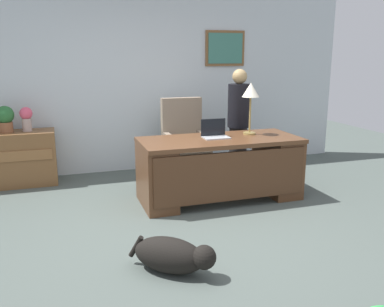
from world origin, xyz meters
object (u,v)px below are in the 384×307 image
(credenza, at_px, (9,159))
(person_standing, at_px, (238,123))
(desk_lamp, at_px, (251,93))
(laptop, at_px, (215,133))
(armchair, at_px, (185,144))
(vase_with_flowers, at_px, (26,118))
(dog_lying, at_px, (173,255))
(desk, at_px, (220,166))
(potted_plant, at_px, (5,118))

(credenza, height_order, person_standing, person_standing)
(person_standing, xyz_separation_m, desk_lamp, (-0.14, -0.66, 0.49))
(laptop, relative_size, desk_lamp, 0.49)
(armchair, distance_m, vase_with_flowers, 2.22)
(laptop, bearing_deg, dog_lying, -121.26)
(dog_lying, bearing_deg, desk_lamp, 48.72)
(credenza, relative_size, vase_with_flowers, 3.73)
(person_standing, height_order, vase_with_flowers, person_standing)
(desk, relative_size, laptop, 6.18)
(person_standing, xyz_separation_m, vase_with_flowers, (-2.89, 0.62, 0.13))
(person_standing, bearing_deg, desk_lamp, -102.27)
(person_standing, distance_m, desk_lamp, 0.83)
(dog_lying, distance_m, desk_lamp, 2.56)
(desk_lamp, height_order, potted_plant, desk_lamp)
(person_standing, height_order, desk_lamp, person_standing)
(armchair, distance_m, laptop, 1.02)
(laptop, distance_m, vase_with_flowers, 2.62)
(desk, relative_size, person_standing, 1.25)
(desk, relative_size, dog_lying, 2.92)
(desk_lamp, relative_size, vase_with_flowers, 1.98)
(desk_lamp, bearing_deg, dog_lying, -131.28)
(person_standing, relative_size, potted_plant, 4.40)
(credenza, distance_m, dog_lying, 3.36)
(person_standing, bearing_deg, credenza, 168.85)
(laptop, bearing_deg, vase_with_flowers, 149.11)
(desk, xyz_separation_m, desk_lamp, (0.46, 0.16, 0.88))
(armchair, bearing_deg, credenza, 171.03)
(credenza, xyz_separation_m, armchair, (2.42, -0.38, 0.13))
(vase_with_flowers, relative_size, potted_plant, 0.93)
(dog_lying, xyz_separation_m, potted_plant, (-1.51, 3.00, 0.79))
(armchair, height_order, vase_with_flowers, armchair)
(desk, xyz_separation_m, potted_plant, (-2.55, 1.44, 0.52))
(vase_with_flowers, bearing_deg, armchair, -10.12)
(credenza, bearing_deg, armchair, -8.97)
(desk_lamp, bearing_deg, armchair, 123.77)
(desk, distance_m, armchair, 1.07)
(desk_lamp, height_order, vase_with_flowers, desk_lamp)
(credenza, bearing_deg, laptop, -28.06)
(desk, xyz_separation_m, dog_lying, (-1.05, -1.56, -0.27))
(credenza, relative_size, person_standing, 0.78)
(credenza, xyz_separation_m, vase_with_flowers, (0.27, 0.00, 0.56))
(credenza, height_order, armchair, armchair)
(vase_with_flowers, bearing_deg, desk_lamp, -25.00)
(armchair, xyz_separation_m, vase_with_flowers, (-2.15, 0.38, 0.43))
(armchair, relative_size, laptop, 3.65)
(desk, bearing_deg, dog_lying, -123.96)
(armchair, distance_m, potted_plant, 2.48)
(dog_lying, bearing_deg, desk, 56.04)
(credenza, relative_size, armchair, 1.06)
(armchair, bearing_deg, dog_lying, -109.14)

